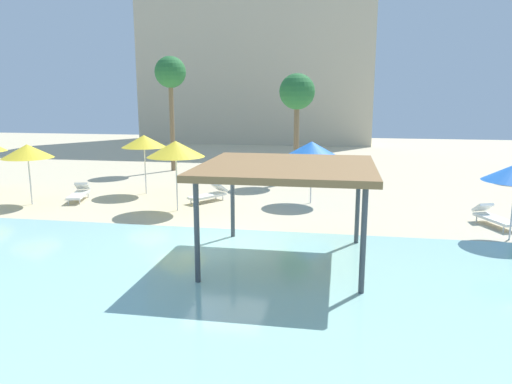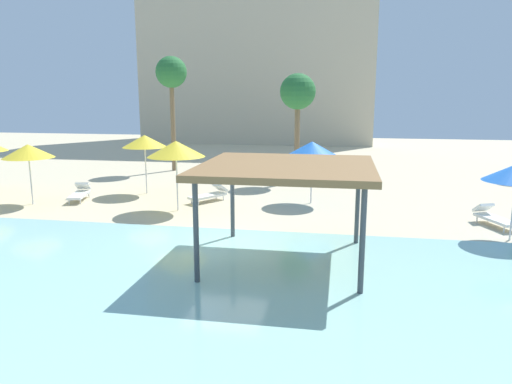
# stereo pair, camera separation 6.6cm
# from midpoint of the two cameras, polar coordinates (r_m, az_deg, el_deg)

# --- Properties ---
(ground_plane) EXTENTS (80.00, 80.00, 0.00)m
(ground_plane) POSITION_cam_midpoint_polar(r_m,az_deg,el_deg) (15.58, -3.48, -6.05)
(ground_plane) COLOR beige
(lagoon_water) EXTENTS (44.00, 13.50, 0.04)m
(lagoon_water) POSITION_cam_midpoint_polar(r_m,az_deg,el_deg) (10.88, -10.18, -14.08)
(lagoon_water) COLOR #99D1C6
(lagoon_water) RESTS_ON ground
(shade_pavilion) EXTENTS (4.74, 4.74, 2.81)m
(shade_pavilion) POSITION_cam_midpoint_polar(r_m,az_deg,el_deg) (13.29, 3.83, 2.64)
(shade_pavilion) COLOR #42474C
(shade_pavilion) RESTS_ON ground
(beach_umbrella_blue_0) EXTENTS (2.19, 2.19, 2.71)m
(beach_umbrella_blue_0) POSITION_cam_midpoint_polar(r_m,az_deg,el_deg) (20.92, 6.75, 5.14)
(beach_umbrella_blue_0) COLOR silver
(beach_umbrella_blue_0) RESTS_ON ground
(beach_umbrella_yellow_1) EXTENTS (2.33, 2.33, 2.87)m
(beach_umbrella_yellow_1) POSITION_cam_midpoint_polar(r_m,az_deg,el_deg) (19.65, -9.37, 5.06)
(beach_umbrella_yellow_1) COLOR silver
(beach_umbrella_yellow_1) RESTS_ON ground
(beach_umbrella_yellow_2) EXTENTS (2.13, 2.13, 2.62)m
(beach_umbrella_yellow_2) POSITION_cam_midpoint_polar(r_m,az_deg,el_deg) (22.76, -25.32, 4.40)
(beach_umbrella_yellow_2) COLOR silver
(beach_umbrella_yellow_2) RESTS_ON ground
(beach_umbrella_yellow_3) EXTENTS (2.11, 2.11, 2.82)m
(beach_umbrella_yellow_3) POSITION_cam_midpoint_polar(r_m,az_deg,el_deg) (23.45, -12.99, 5.88)
(beach_umbrella_yellow_3) COLOR silver
(beach_umbrella_yellow_3) RESTS_ON ground
(lounge_chair_0) EXTENTS (1.07, 1.99, 0.74)m
(lounge_chair_0) POSITION_cam_midpoint_polar(r_m,az_deg,el_deg) (23.13, -20.06, -0.09)
(lounge_chair_0) COLOR white
(lounge_chair_0) RESTS_ON ground
(lounge_chair_1) EXTENTS (1.57, 1.90, 0.74)m
(lounge_chair_1) POSITION_cam_midpoint_polar(r_m,az_deg,el_deg) (21.55, -5.34, -0.24)
(lounge_chair_1) COLOR white
(lounge_chair_1) RESTS_ON ground
(lounge_chair_2) EXTENTS (1.27, 1.98, 0.74)m
(lounge_chair_2) POSITION_cam_midpoint_polar(r_m,az_deg,el_deg) (19.51, 26.38, -2.64)
(lounge_chair_2) COLOR white
(lounge_chair_2) RESTS_ON ground
(palm_tree_0) EXTENTS (1.90, 1.90, 5.80)m
(palm_tree_0) POSITION_cam_midpoint_polar(r_m,az_deg,el_deg) (26.04, 5.04, 11.50)
(palm_tree_0) COLOR brown
(palm_tree_0) RESTS_ON ground
(palm_tree_1) EXTENTS (1.90, 1.90, 6.99)m
(palm_tree_1) POSITION_cam_midpoint_polar(r_m,az_deg,el_deg) (30.48, -9.95, 13.47)
(palm_tree_1) COLOR brown
(palm_tree_1) RESTS_ON ground
(hotel_block_0) EXTENTS (22.42, 8.44, 20.81)m
(hotel_block_0) POSITION_cam_midpoint_polar(r_m,az_deg,el_deg) (50.21, 0.46, 17.99)
(hotel_block_0) COLOR beige
(hotel_block_0) RESTS_ON ground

